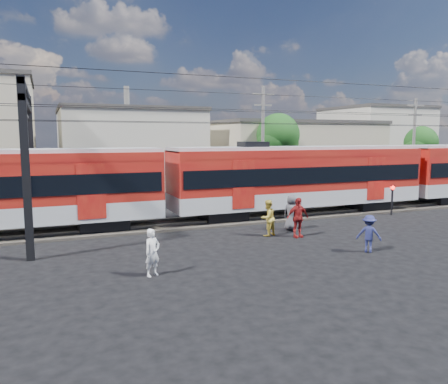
# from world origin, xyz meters

# --- Properties ---
(ground) EXTENTS (120.00, 120.00, 0.00)m
(ground) POSITION_xyz_m (0.00, 0.00, 0.00)
(ground) COLOR black
(ground) RESTS_ON ground
(track_bed) EXTENTS (70.00, 3.40, 0.12)m
(track_bed) POSITION_xyz_m (0.00, 8.00, 0.06)
(track_bed) COLOR #2D2823
(track_bed) RESTS_ON ground
(rail_near) EXTENTS (70.00, 0.12, 0.12)m
(rail_near) POSITION_xyz_m (0.00, 7.25, 0.18)
(rail_near) COLOR #59544C
(rail_near) RESTS_ON track_bed
(rail_far) EXTENTS (70.00, 0.12, 0.12)m
(rail_far) POSITION_xyz_m (0.00, 8.75, 0.18)
(rail_far) COLOR #59544C
(rail_far) RESTS_ON track_bed
(commuter_train) EXTENTS (50.30, 3.08, 4.17)m
(commuter_train) POSITION_xyz_m (5.16, 8.00, 2.40)
(commuter_train) COLOR black
(commuter_train) RESTS_ON ground
(catenary) EXTENTS (70.00, 9.30, 7.52)m
(catenary) POSITION_xyz_m (-8.65, 8.00, 5.14)
(catenary) COLOR black
(catenary) RESTS_ON ground
(building_midwest) EXTENTS (12.24, 12.24, 7.30)m
(building_midwest) POSITION_xyz_m (-2.00, 27.00, 3.66)
(building_midwest) COLOR beige
(building_midwest) RESTS_ON ground
(building_mideast) EXTENTS (16.32, 10.20, 6.30)m
(building_mideast) POSITION_xyz_m (14.00, 24.00, 3.16)
(building_mideast) COLOR #BDB190
(building_mideast) RESTS_ON ground
(building_east) EXTENTS (10.20, 10.20, 8.30)m
(building_east) POSITION_xyz_m (28.00, 28.00, 4.16)
(building_east) COLOR beige
(building_east) RESTS_ON ground
(utility_pole_mid) EXTENTS (1.80, 0.24, 8.50)m
(utility_pole_mid) POSITION_xyz_m (6.00, 15.00, 4.53)
(utility_pole_mid) COLOR slate
(utility_pole_mid) RESTS_ON ground
(utility_pole_east) EXTENTS (1.80, 0.24, 8.00)m
(utility_pole_east) POSITION_xyz_m (20.00, 14.00, 4.28)
(utility_pole_east) COLOR slate
(utility_pole_east) RESTS_ON ground
(tree_near) EXTENTS (3.82, 3.64, 6.72)m
(tree_near) POSITION_xyz_m (9.19, 18.09, 4.66)
(tree_near) COLOR #382619
(tree_near) RESTS_ON ground
(tree_far) EXTENTS (3.36, 3.12, 5.76)m
(tree_far) POSITION_xyz_m (24.19, 17.09, 3.99)
(tree_far) COLOR #382619
(tree_far) RESTS_ON ground
(pedestrian_a) EXTENTS (0.71, 0.61, 1.64)m
(pedestrian_a) POSITION_xyz_m (-6.07, -0.21, 0.82)
(pedestrian_a) COLOR white
(pedestrian_a) RESTS_ON ground
(pedestrian_b) EXTENTS (1.04, 0.94, 1.75)m
(pedestrian_b) POSITION_xyz_m (0.46, 3.71, 0.88)
(pedestrian_b) COLOR gold
(pedestrian_b) RESTS_ON ground
(pedestrian_c) EXTENTS (1.14, 1.09, 1.55)m
(pedestrian_c) POSITION_xyz_m (2.90, -0.54, 0.78)
(pedestrian_c) COLOR navy
(pedestrian_c) RESTS_ON ground
(pedestrian_d) EXTENTS (1.13, 0.50, 1.91)m
(pedestrian_d) POSITION_xyz_m (1.62, 2.89, 0.95)
(pedestrian_d) COLOR maroon
(pedestrian_d) RESTS_ON ground
(pedestrian_e) EXTENTS (0.96, 1.06, 1.82)m
(pedestrian_e) POSITION_xyz_m (2.17, 4.37, 0.91)
(pedestrian_e) COLOR #4F5054
(pedestrian_e) RESTS_ON ground
(crossing_signal) EXTENTS (0.27, 0.27, 1.85)m
(crossing_signal) POSITION_xyz_m (10.13, 5.84, 1.28)
(crossing_signal) COLOR black
(crossing_signal) RESTS_ON ground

